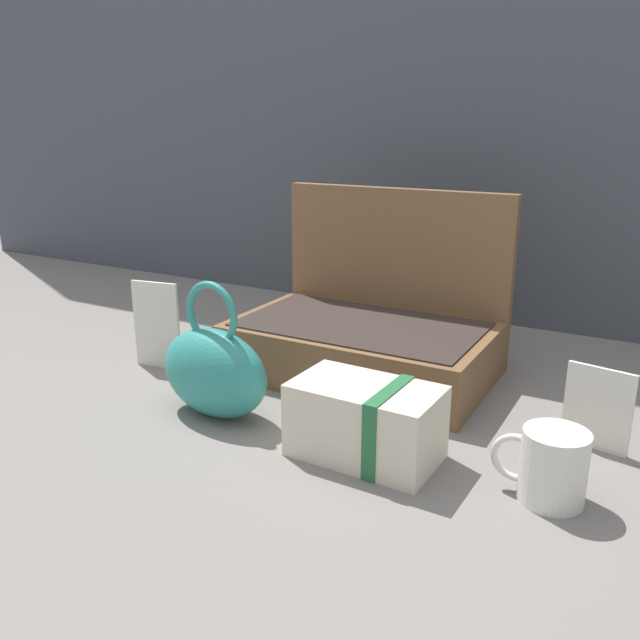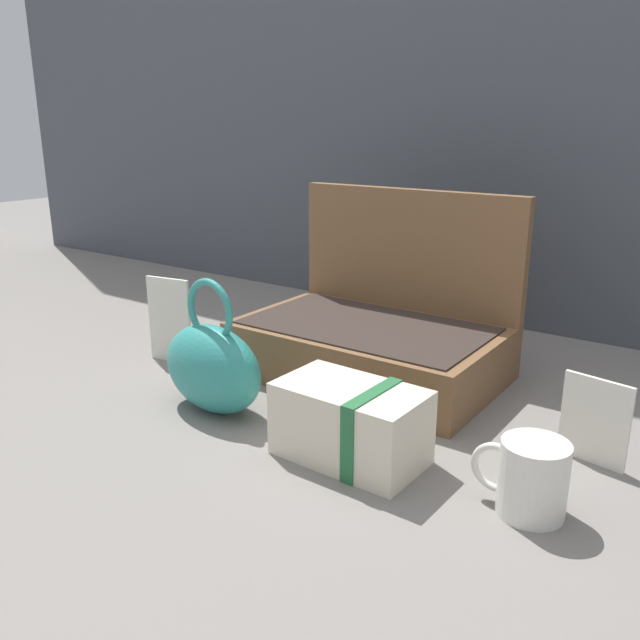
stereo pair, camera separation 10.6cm
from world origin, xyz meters
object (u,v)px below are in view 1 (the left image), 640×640
object	(u,v)px
teal_pouch_handbag	(214,370)
poster_card_right	(598,409)
coffee_mug	(551,466)
cream_toiletry_bag	(368,422)
info_card_left	(157,325)
open_suitcase	(369,332)

from	to	relation	value
teal_pouch_handbag	poster_card_right	bearing A→B (deg)	18.04
teal_pouch_handbag	coffee_mug	xyz separation A→B (m)	(0.51, 0.01, -0.03)
cream_toiletry_bag	poster_card_right	bearing A→B (deg)	33.87
cream_toiletry_bag	info_card_left	distance (m)	0.51
coffee_mug	poster_card_right	xyz separation A→B (m)	(0.03, 0.17, 0.01)
teal_pouch_handbag	coffee_mug	size ratio (longest dim) A/B	1.86
cream_toiletry_bag	poster_card_right	size ratio (longest dim) A/B	1.67
coffee_mug	info_card_left	bearing A→B (deg)	171.46
open_suitcase	cream_toiletry_bag	distance (m)	0.33
open_suitcase	coffee_mug	xyz separation A→B (m)	(0.38, -0.29, -0.03)
cream_toiletry_bag	poster_card_right	world-z (taller)	poster_card_right
coffee_mug	poster_card_right	world-z (taller)	poster_card_right
cream_toiletry_bag	coffee_mug	size ratio (longest dim) A/B	1.73
cream_toiletry_bag	open_suitcase	bearing A→B (deg)	115.11
teal_pouch_handbag	poster_card_right	xyz separation A→B (m)	(0.54, 0.17, -0.01)
cream_toiletry_bag	poster_card_right	distance (m)	0.32
open_suitcase	teal_pouch_handbag	bearing A→B (deg)	-113.58
poster_card_right	info_card_left	bearing A→B (deg)	-165.21
teal_pouch_handbag	open_suitcase	bearing A→B (deg)	66.42
cream_toiletry_bag	coffee_mug	bearing A→B (deg)	2.78
open_suitcase	info_card_left	size ratio (longest dim) A/B	2.75
teal_pouch_handbag	coffee_mug	world-z (taller)	teal_pouch_handbag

